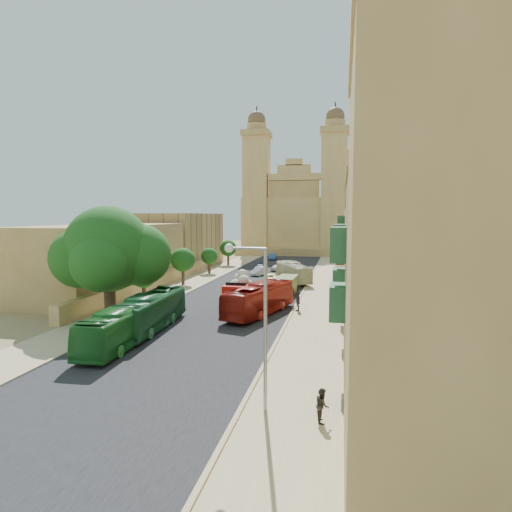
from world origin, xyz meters
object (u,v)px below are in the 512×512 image
at_px(car_blue_a, 231,289).
at_px(car_white_b, 278,268).
at_px(street_tree_c, 209,256).
at_px(church, 297,216).
at_px(ficus_tree, 109,252).
at_px(streetlamp, 256,306).
at_px(street_tree_b, 183,260).
at_px(olive_pickup, 287,285).
at_px(pedestrian_a, 334,297).
at_px(bus_red_east, 260,299).
at_px(bus_cream_east, 293,272).
at_px(bus_green_north, 151,311).
at_px(street_tree_a, 144,276).
at_px(street_tree_d, 228,248).
at_px(bus_green_south, 123,326).
at_px(pedestrian_c, 298,302).
at_px(car_dkblue, 261,268).
at_px(red_truck, 240,291).
at_px(car_white_a, 260,271).
at_px(car_cream, 271,278).
at_px(pedestrian_b, 322,405).
at_px(car_blue_b, 272,257).

xyz_separation_m(car_blue_a, car_white_b, (2.29, 23.02, -0.05)).
height_order(street_tree_c, car_white_b, street_tree_c).
relative_size(church, car_white_b, 10.83).
distance_m(ficus_tree, streetlamp, 23.47).
bearing_deg(streetlamp, street_tree_b, 116.21).
xyz_separation_m(church, ficus_tree, (-9.41, -74.61, -3.30)).
distance_m(olive_pickup, pedestrian_a, 8.16).
xyz_separation_m(streetlamp, bus_red_east, (-3.72, 20.12, -3.69)).
distance_m(street_tree_b, bus_cream_east, 15.85).
distance_m(bus_green_north, car_blue_a, 17.44).
xyz_separation_m(church, street_tree_a, (-10.00, -66.61, -6.69)).
xyz_separation_m(street_tree_b, bus_red_east, (14.00, -15.88, -1.94)).
xyz_separation_m(street_tree_d, olive_pickup, (15.11, -28.00, -2.26)).
distance_m(street_tree_a, pedestrian_a, 21.22).
bearing_deg(car_blue_a, bus_green_south, -100.55).
height_order(streetlamp, pedestrian_c, streetlamp).
relative_size(street_tree_c, car_dkblue, 0.95).
height_order(street_tree_d, red_truck, street_tree_d).
distance_m(bus_green_south, pedestrian_a, 23.40).
xyz_separation_m(bus_red_east, bus_cream_east, (0.84, 21.06, -0.08)).
bearing_deg(car_white_a, car_cream, -45.71).
bearing_deg(street_tree_a, pedestrian_b, -49.53).
bearing_deg(pedestrian_a, bus_red_east, 31.78).
bearing_deg(car_white_b, red_truck, 112.37).
bearing_deg(street_tree_b, car_white_a, 51.96).
bearing_deg(street_tree_a, bus_red_east, -15.48).
distance_m(street_tree_d, car_blue_b, 14.01).
height_order(car_white_a, pedestrian_b, pedestrian_b).
height_order(red_truck, car_white_b, red_truck).
distance_m(street_tree_d, car_white_b, 12.97).
relative_size(bus_red_east, car_blue_a, 2.97).
bearing_deg(car_blue_a, red_truck, -72.47).
xyz_separation_m(car_white_a, car_white_b, (1.97, 6.04, -0.13)).
relative_size(car_white_a, pedestrian_b, 2.65).
xyz_separation_m(ficus_tree, car_blue_a, (7.86, 14.24, -5.59)).
distance_m(street_tree_b, car_white_a, 14.51).
height_order(bus_red_east, car_blue_a, bus_red_east).
bearing_deg(church, pedestrian_c, -83.73).
height_order(ficus_tree, pedestrian_a, ficus_tree).
xyz_separation_m(street_tree_b, street_tree_d, (0.00, 24.00, -0.16)).
xyz_separation_m(church, car_blue_b, (-3.24, -18.62, -8.82)).
distance_m(street_tree_a, car_cream, 20.45).
bearing_deg(car_white_b, pedestrian_c, 123.60).
bearing_deg(pedestrian_b, red_truck, 12.51).
bearing_deg(ficus_tree, street_tree_c, 91.06).
bearing_deg(car_dkblue, street_tree_c, -155.98).
bearing_deg(car_white_a, bus_red_east, -58.79).
bearing_deg(bus_cream_east, street_tree_b, -4.61).
xyz_separation_m(car_white_b, pedestrian_a, (10.26, -26.91, 0.26)).
relative_size(streetlamp, pedestrian_c, 4.32).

